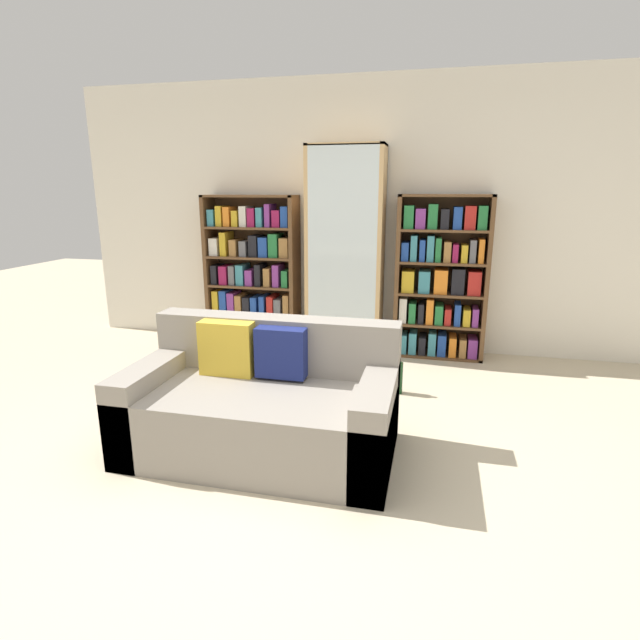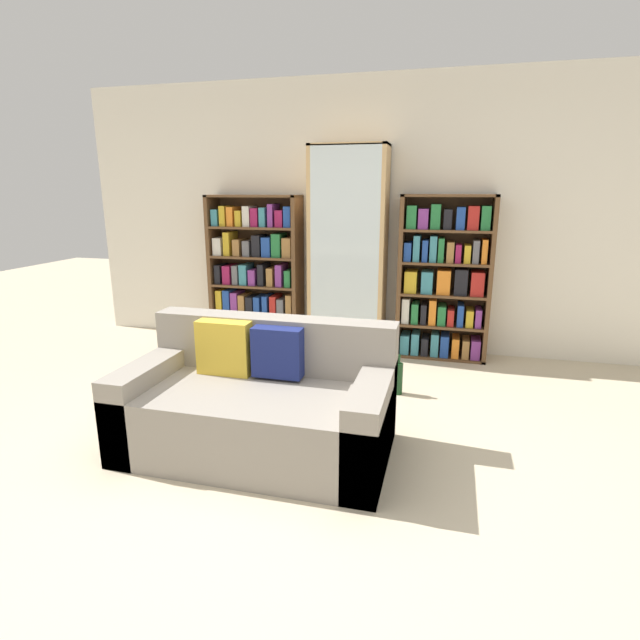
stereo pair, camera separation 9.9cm
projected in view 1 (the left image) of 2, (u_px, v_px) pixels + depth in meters
ground_plane at (277, 486)px, 2.81m from camera, size 16.00×16.00×0.00m
wall_back at (358, 217)px, 5.09m from camera, size 6.06×0.06×2.70m
couch at (263, 406)px, 3.16m from camera, size 1.65×0.88×0.80m
bookshelf_left at (253, 274)px, 5.29m from camera, size 0.98×0.32×1.57m
display_cabinet at (345, 251)px, 4.99m from camera, size 0.75×0.36×2.04m
bookshelf_right at (441, 280)px, 4.86m from camera, size 0.87×0.32×1.58m
wine_bottle at (398, 377)px, 4.08m from camera, size 0.08×0.08×0.33m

